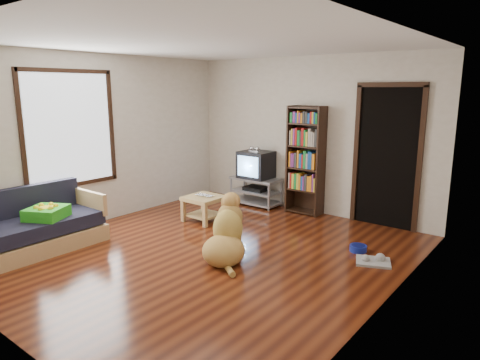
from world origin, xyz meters
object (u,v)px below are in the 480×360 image
Objects in this scene: green_cushion at (47,213)px; sofa at (31,231)px; dog_bowl at (358,248)px; grey_rag at (373,262)px; crt_tv at (257,164)px; dog at (227,235)px; tv_stand at (256,190)px; coffee_table at (204,204)px; bookshelf at (306,155)px; laptop at (203,196)px.

green_cushion is 0.25× the size of sofa.
dog_bowl reaches higher than grey_rag.
green_cushion is 2.02× the size of dog_bowl.
crt_tv reaches higher than dog.
green_cushion is at bearing -103.81° from tv_stand.
dog reaches higher than grey_rag.
coffee_table is at bearing 42.20° from green_cushion.
bookshelf is at bearing 96.22° from dog.
grey_rag is at bearing 0.34° from coffee_table.
sofa is 2.57m from dog.
dog_bowl is 0.24× the size of dog.
dog_bowl is at bearing -23.11° from tv_stand.
dog is (1.21, -2.29, -0.44)m from crt_tv.
crt_tv reaches higher than dog_bowl.
green_cushion is 3.59m from crt_tv.
tv_stand reaches higher than dog_bowl.
dog reaches higher than tv_stand.
tv_stand is at bearing 74.98° from sofa.
tv_stand is 1.29m from coffee_table.
green_cushion is at bearing -148.34° from grey_rag.
tv_stand is 1.20m from bookshelf.
coffee_table is (-1.03, -1.38, -0.72)m from bookshelf.
laptop is 1.61m from dog.
grey_rag is at bearing 33.82° from dog.
grey_rag is 2.99m from tv_stand.
sofa reaches higher than tv_stand.
coffee_table is at bearing -179.66° from grey_rag.
crt_tv reaches higher than laptop.
coffee_table is (-0.08, -1.31, -0.46)m from crt_tv.
crt_tv is 1.05× the size of coffee_table.
crt_tv reaches higher than grey_rag.
dog is (1.29, -0.98, 0.02)m from coffee_table.
laptop is 0.33× the size of tv_stand.
laptop reaches higher than coffee_table.
laptop is at bearing 68.91° from sofa.
green_cushion is 0.81× the size of coffee_table.
laptop is 0.55× the size of coffee_table.
dog is (2.18, 1.36, 0.04)m from sofa.
grey_rag is 0.22× the size of bookshelf.
sofa is (-0.97, -3.63, -0.01)m from tv_stand.
crt_tv is 0.32× the size of sofa.
crt_tv is at bearing 82.97° from laptop.
green_cushion is 4.01m from bookshelf.
green_cushion is 0.25× the size of bookshelf.
crt_tv is 2.63m from dog.
crt_tv is at bearing 75.07° from sofa.
grey_rag is 0.69× the size of crt_tv.
crt_tv is 3.81m from sofa.
laptop is 1.38m from crt_tv.
bookshelf reaches higher than sofa.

